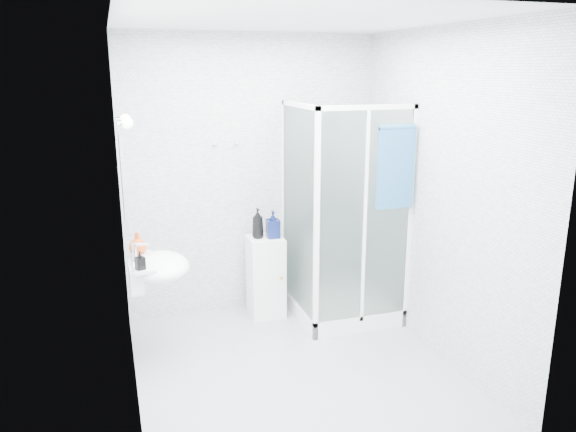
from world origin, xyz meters
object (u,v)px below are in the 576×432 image
object	(u,v)px
hand_towel	(396,165)
shampoo_bottle_b	(273,224)
soap_dispenser_black	(140,260)
wall_basin	(156,268)
soap_dispenser_orange	(138,243)
shampoo_bottle_a	(258,223)
shower_enclosure	(338,273)
storage_cabinet	(266,276)

from	to	relation	value
hand_towel	shampoo_bottle_b	world-z (taller)	hand_towel
hand_towel	soap_dispenser_black	world-z (taller)	hand_towel
wall_basin	hand_towel	world-z (taller)	hand_towel
wall_basin	shampoo_bottle_b	xyz separation A→B (m)	(1.11, 0.58, 0.10)
shampoo_bottle_b	soap_dispenser_orange	distance (m)	1.30
hand_towel	shampoo_bottle_b	bearing A→B (deg)	142.48
hand_towel	shampoo_bottle_a	size ratio (longest dim) A/B	2.51
shower_enclosure	shampoo_bottle_a	size ratio (longest dim) A/B	7.13
shower_enclosure	wall_basin	xyz separation A→B (m)	(-1.66, -0.32, 0.35)
storage_cabinet	shampoo_bottle_b	world-z (taller)	shampoo_bottle_b
shampoo_bottle_b	storage_cabinet	bearing A→B (deg)	163.60
shampoo_bottle_a	soap_dispenser_orange	xyz separation A→B (m)	(-1.09, -0.44, 0.04)
shampoo_bottle_b	soap_dispenser_black	size ratio (longest dim) A/B	1.84
shower_enclosure	soap_dispenser_black	size ratio (longest dim) A/B	14.52
wall_basin	soap_dispenser_orange	world-z (taller)	soap_dispenser_orange
shampoo_bottle_a	hand_towel	bearing A→B (deg)	-34.84
shampoo_bottle_b	soap_dispenser_orange	size ratio (longest dim) A/B	1.42
wall_basin	storage_cabinet	xyz separation A→B (m)	(1.04, 0.60, -0.41)
wall_basin	soap_dispenser_orange	size ratio (longest dim) A/B	3.13
shampoo_bottle_a	soap_dispenser_black	xyz separation A→B (m)	(-1.10, -0.80, 0.02)
shower_enclosure	hand_towel	bearing A→B (deg)	-50.91
shower_enclosure	soap_dispenser_orange	distance (m)	1.85
wall_basin	soap_dispenser_black	size ratio (longest dim) A/B	4.07
shampoo_bottle_b	shampoo_bottle_a	bearing A→B (deg)	166.76
storage_cabinet	shampoo_bottle_b	xyz separation A→B (m)	(0.07, -0.02, 0.51)
shower_enclosure	hand_towel	world-z (taller)	shower_enclosure
shampoo_bottle_a	shampoo_bottle_b	bearing A→B (deg)	-13.24
shower_enclosure	soap_dispenser_black	world-z (taller)	shower_enclosure
shampoo_bottle_a	soap_dispenser_black	world-z (taller)	shampoo_bottle_a
shower_enclosure	shampoo_bottle_b	size ratio (longest dim) A/B	7.89
hand_towel	soap_dispenser_orange	distance (m)	2.19
shampoo_bottle_a	soap_dispenser_black	size ratio (longest dim) A/B	2.04
wall_basin	storage_cabinet	size ratio (longest dim) A/B	0.73
storage_cabinet	hand_towel	xyz separation A→B (m)	(0.94, -0.69, 1.12)
shower_enclosure	shampoo_bottle_b	xyz separation A→B (m)	(-0.54, 0.27, 0.45)
hand_towel	storage_cabinet	bearing A→B (deg)	143.73
wall_basin	storage_cabinet	bearing A→B (deg)	30.07
shampoo_bottle_a	soap_dispenser_black	distance (m)	1.36
wall_basin	shampoo_bottle_a	world-z (taller)	shampoo_bottle_a
hand_towel	soap_dispenser_orange	xyz separation A→B (m)	(-2.10, 0.26, -0.56)
soap_dispenser_orange	storage_cabinet	bearing A→B (deg)	20.29
shampoo_bottle_a	shower_enclosure	bearing A→B (deg)	-23.74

